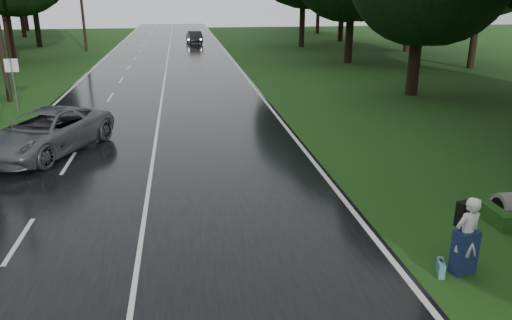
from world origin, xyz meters
The scene contains 15 objects.
ground centered at (0.00, 0.00, 0.00)m, with size 160.00×160.00×0.00m, color #1C4213.
road centered at (0.00, 20.00, 0.02)m, with size 12.00×140.00×0.04m, color black.
lane_center centered at (0.00, 20.00, 0.04)m, with size 0.12×140.00×0.01m, color silver.
grey_car centered at (-4.02, 9.43, 0.86)m, with size 2.70×5.87×1.63m, color #4F5155.
far_car centered at (2.90, 51.77, 0.76)m, with size 1.52×4.35×1.43m, color black.
hitchhiker centered at (7.15, -0.93, 0.84)m, with size 0.74×0.70×1.80m.
suitcase centered at (6.63, -0.96, 0.16)m, with size 0.13×0.45×0.32m, color teal.
utility_pole_mid centered at (-8.50, 19.74, 0.00)m, with size 1.80×0.28×10.20m, color black, non-canonical shape.
utility_pole_far centered at (-8.50, 45.20, 0.00)m, with size 1.80×0.28×10.97m, color black, non-canonical shape.
road_sign_b centered at (-7.20, 16.77, 0.00)m, with size 0.66×0.10×2.75m, color white, non-canonical shape.
tree_left_e centered at (-13.21, 36.47, 0.00)m, with size 9.87×9.87×15.42m, color black, non-canonical shape.
tree_left_f centered at (-14.44, 50.40, 0.00)m, with size 9.12×9.12×14.25m, color black, non-canonical shape.
tree_right_d centered at (14.88, 18.27, 0.00)m, with size 7.64×7.64×11.94m, color black, non-canonical shape.
tree_right_e centered at (15.70, 32.68, 0.00)m, with size 8.93×8.93×13.95m, color black, non-canonical shape.
tree_right_f centered at (14.71, 46.06, 0.00)m, with size 10.54×10.54×16.47m, color black, non-canonical shape.
Camera 1 is at (1.19, -9.88, 5.92)m, focal length 35.03 mm.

